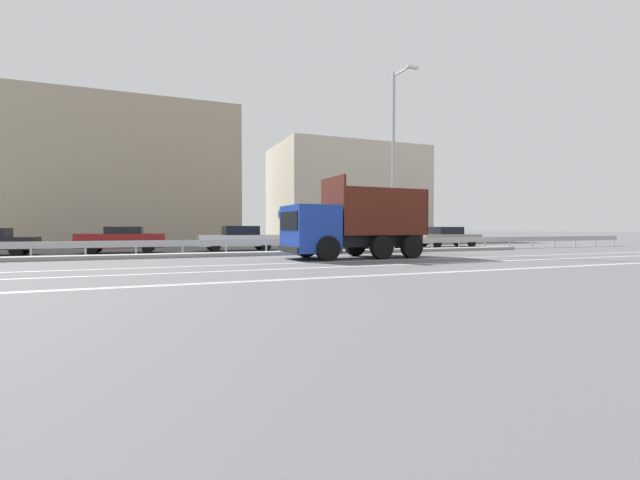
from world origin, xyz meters
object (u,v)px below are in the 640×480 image
Objects in this scene: parked_car_5 at (376,237)px; parked_car_6 at (447,237)px; dump_truck at (340,230)px; median_road_sign at (285,229)px; parked_car_3 at (239,238)px; parked_car_4 at (312,239)px; parked_car_2 at (122,239)px; street_lamp_1 at (395,155)px.

parked_car_6 is at bearing 88.18° from parked_car_5.
dump_truck is 2.70× the size of median_road_sign.
median_road_sign is 0.61× the size of parked_car_5.
parked_car_6 is (15.35, -0.12, -0.01)m from parked_car_3.
parked_car_4 is (1.79, 8.38, -0.57)m from dump_truck.
parked_car_2 is at bearing 89.27° from parked_car_3.
street_lamp_1 is at bearing -121.92° from parked_car_3.
street_lamp_1 is 2.24× the size of parked_car_2.
parked_car_3 is 1.01× the size of parked_car_6.
parked_car_3 is 9.67m from parked_car_5.
median_road_sign is at bearing -29.88° from parked_car_4.
parked_car_3 is at bearing 107.11° from median_road_sign.
street_lamp_1 is 2.10× the size of parked_car_3.
street_lamp_1 is 2.12× the size of parked_car_6.
median_road_sign is 0.52× the size of parked_car_6.
parked_car_2 is (-9.39, 8.25, -0.51)m from dump_truck.
street_lamp_1 is at bearing 36.51° from parked_car_4.
median_road_sign is 0.55× the size of parked_car_2.
median_road_sign is at bearing -117.31° from parked_car_2.
parked_car_5 is at bearing 71.43° from street_lamp_1.
dump_truck is at bearing -66.58° from median_road_sign.
parked_car_5 is at bearing -88.07° from parked_car_3.
dump_truck is 1.47× the size of parked_car_2.
street_lamp_1 reaches higher than parked_car_6.
dump_truck is at bearing -53.92° from parked_car_6.
dump_truck reaches higher than median_road_sign.
dump_truck is 10.92m from parked_car_5.
street_lamp_1 is 7.29m from parked_car_5.
parked_car_2 is 11.18m from parked_car_4.
parked_car_5 is (1.76, 5.24, -4.75)m from street_lamp_1.
parked_car_6 is (10.59, -0.28, 0.05)m from parked_car_4.
parked_car_4 is (11.18, 0.13, -0.07)m from parked_car_2.
dump_truck is at bearing -145.50° from street_lamp_1.
parked_car_3 is (-2.97, 8.22, -0.51)m from dump_truck.
parked_car_3 is (6.41, -0.03, -0.00)m from parked_car_2.
parked_car_2 is 16.08m from parked_car_5.
street_lamp_1 reaches higher than parked_car_3.
median_road_sign is 5.92m from parked_car_4.
median_road_sign is 9.68m from parked_car_5.
parked_car_3 is 1.22× the size of parked_car_4.
parked_car_4 is at bearing 55.71° from median_road_sign.
median_road_sign is at bearing -163.34° from parked_car_3.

